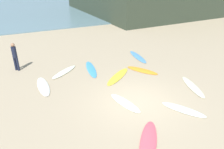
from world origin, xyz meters
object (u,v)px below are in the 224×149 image
Objects in this scene: surfboard_7 at (193,87)px; beachgoer_near at (15,55)px; surfboard_2 at (118,76)px; surfboard_4 at (148,143)px; surfboard_3 at (64,72)px; surfboard_6 at (183,110)px; surfboard_9 at (125,103)px; surfboard_0 at (138,57)px; surfboard_1 at (43,86)px; surfboard_5 at (142,70)px; surfboard_8 at (91,69)px.

beachgoer_near reaches higher than surfboard_7.
surfboard_2 is 5.53m from surfboard_4.
surfboard_3 is at bearing -41.64° from surfboard_4.
surfboard_9 is at bearing -67.20° from surfboard_6.
surfboard_4 is at bearing -7.45° from surfboard_6.
surfboard_7 is at bearing 8.42° from surfboard_2.
surfboard_6 is at bearing 54.43° from surfboard_7.
beachgoer_near is (-8.30, 6.37, 0.94)m from surfboard_7.
surfboard_6 is (3.81, -6.21, -0.01)m from surfboard_3.
surfboard_0 is 7.10m from surfboard_1.
surfboard_9 is at bearing 134.51° from surfboard_1.
surfboard_2 is 1.24× the size of surfboard_5.
surfboard_8 is at bearing -99.80° from surfboard_6.
surfboard_3 reaches higher than surfboard_7.
surfboard_4 is (-4.20, -7.58, 0.00)m from surfboard_0.
surfboard_4 is at bearing 97.26° from surfboard_8.
surfboard_4 is at bearing 159.65° from beachgoer_near.
surfboard_3 reaches higher than surfboard_5.
surfboard_9 is at bearing -58.72° from surfboard_2.
surfboard_1 reaches higher than surfboard_9.
surfboard_9 is 1.14× the size of beachgoer_near.
surfboard_8 is at bearing 16.00° from surfboard_0.
surfboard_8 is 4.34m from surfboard_9.
surfboard_8 is (-4.11, 4.50, -0.01)m from surfboard_7.
surfboard_2 is 1.75m from surfboard_5.
beachgoer_near is at bearing 19.49° from surfboard_3.
surfboard_2 is at bearing -105.28° from surfboard_6.
surfboard_6 is 10.12m from beachgoer_near.
beachgoer_near reaches higher than surfboard_1.
beachgoer_near reaches higher than surfboard_5.
surfboard_5 is (5.91, -0.51, -0.01)m from surfboard_1.
surfboard_1 is 6.54m from surfboard_4.
surfboard_1 is at bearing 20.48° from surfboard_0.
surfboard_4 reaches higher than surfboard_1.
surfboard_8 is at bearing -157.58° from beachgoer_near.
surfboard_1 is (-6.91, -1.63, 0.00)m from surfboard_0.
surfboard_5 is (-0.99, -2.14, -0.01)m from surfboard_0.
surfboard_3 is 7.39m from surfboard_4.
surfboard_0 is at bearing -160.63° from surfboard_8.
surfboard_4 is at bearing -54.03° from surfboard_2.
surfboard_6 is (1.12, -4.27, 0.00)m from surfboard_2.
surfboard_1 is 0.91× the size of surfboard_4.
beachgoer_near is (-7.00, 3.43, 0.95)m from surfboard_5.
surfboard_8 is 4.69m from beachgoer_near.
surfboard_9 is 7.60m from beachgoer_near.
surfboard_3 reaches higher than surfboard_1.
surfboard_6 reaches higher than surfboard_8.
surfboard_4 is 2.70m from surfboard_9.
surfboard_8 is (-2.17, 5.93, -0.01)m from surfboard_6.
surfboard_0 is 8.15m from beachgoer_near.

